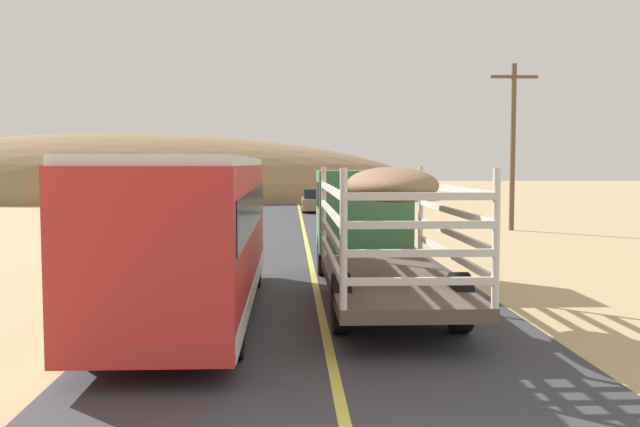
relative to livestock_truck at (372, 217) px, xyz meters
The scene contains 5 objects.
livestock_truck is the anchor object (origin of this frame).
bus 4.93m from the livestock_truck, 144.33° to the right, with size 2.54×10.00×3.21m.
car_far 28.19m from the livestock_truck, 90.69° to the left, with size 1.80×4.40×1.46m.
power_pole_mid 17.47m from the livestock_truck, 61.18° to the left, with size 2.20×0.24×7.71m.
distant_hill 50.70m from the livestock_truck, 110.53° to the left, with size 57.97×25.14×11.69m, color #8D6E4C.
Camera 1 is at (-0.64, -5.49, 3.10)m, focal length 39.35 mm.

